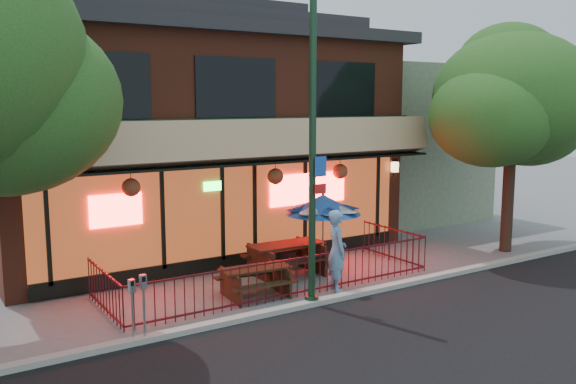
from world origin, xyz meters
The scene contains 13 objects.
ground centered at (0.00, 0.00, 0.00)m, with size 80.00×80.00×0.00m, color gray.
curb centered at (0.00, -0.50, 0.06)m, with size 80.00×0.25×0.12m, color #999993.
restaurant_building centered at (0.00, 7.11, 4.13)m, with size 12.96×9.49×8.05m.
neighbor_building centered at (9.00, 7.70, 3.00)m, with size 6.00×7.00×6.00m, color gray.
patio_fence centered at (0.00, 0.50, 0.63)m, with size 8.44×2.62×1.00m.
street_light centered at (0.00, -0.40, 3.15)m, with size 0.43×0.32×7.00m.
street_tree_right centered at (8.04, 0.59, 4.96)m, with size 4.80×4.80×7.02m.
picnic_table_left centered at (-0.80, 0.81, 0.47)m, with size 1.76×1.40×0.71m.
picnic_table_right centered at (0.80, 1.94, 0.57)m, with size 2.06×1.60×0.87m.
patio_umbrella centered at (1.56, 1.34, 1.95)m, with size 2.00×2.00×2.28m.
pedestrian centered at (1.09, 0.10, 1.01)m, with size 0.74×0.49×2.03m, color #6497C8.
parking_meter_near centered at (-4.00, -0.48, 0.91)m, with size 0.14×0.12×1.35m.
parking_meter_far centered at (-4.20, -0.40, 0.86)m, with size 0.13×0.12×1.26m.
Camera 1 is at (-7.73, -11.50, 4.63)m, focal length 38.00 mm.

